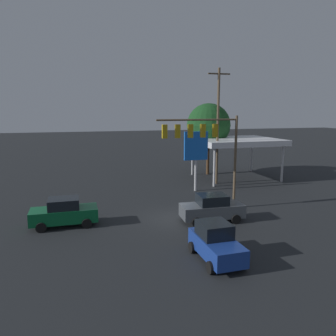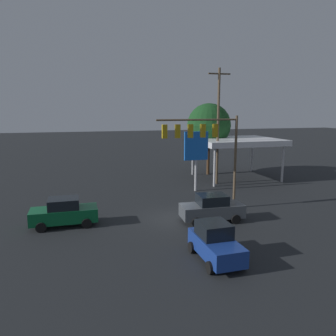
# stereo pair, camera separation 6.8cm
# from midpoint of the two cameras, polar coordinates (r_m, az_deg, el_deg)

# --- Properties ---
(ground_plane) EXTENTS (200.00, 200.00, 0.00)m
(ground_plane) POSITION_cam_midpoint_polar(r_m,az_deg,el_deg) (24.24, 1.22, -8.65)
(ground_plane) COLOR black
(traffic_signal_assembly) EXTENTS (6.47, 0.43, 7.36)m
(traffic_signal_assembly) POSITION_cam_midpoint_polar(r_m,az_deg,el_deg) (24.94, 6.17, 5.09)
(traffic_signal_assembly) COLOR brown
(traffic_signal_assembly) RESTS_ON ground
(utility_pole) EXTENTS (2.40, 0.26, 11.98)m
(utility_pole) POSITION_cam_midpoint_polar(r_m,az_deg,el_deg) (34.65, 8.60, 7.50)
(utility_pole) COLOR brown
(utility_pole) RESTS_ON ground
(gas_station_canopy) EXTENTS (9.21, 7.77, 4.58)m
(gas_station_canopy) POSITION_cam_midpoint_polar(r_m,az_deg,el_deg) (38.06, 11.64, 4.53)
(gas_station_canopy) COLOR silver
(gas_station_canopy) RESTS_ON ground
(price_sign) EXTENTS (2.34, 0.27, 5.77)m
(price_sign) POSITION_cam_midpoint_polar(r_m,az_deg,el_deg) (31.38, 4.83, 3.39)
(price_sign) COLOR #B7B7BC
(price_sign) RESTS_ON ground
(sedan_far) EXTENTS (4.41, 2.07, 1.93)m
(sedan_far) POSITION_cam_midpoint_polar(r_m,az_deg,el_deg) (23.43, -17.72, -7.37)
(sedan_far) COLOR #0C592D
(sedan_far) RESTS_ON ground
(hatchback_crossing) EXTENTS (2.03, 3.84, 1.97)m
(hatchback_crossing) POSITION_cam_midpoint_polar(r_m,az_deg,el_deg) (17.72, 8.21, -12.74)
(hatchback_crossing) COLOR navy
(hatchback_crossing) RESTS_ON ground
(sedan_waiting) EXTENTS (4.49, 2.24, 1.93)m
(sedan_waiting) POSITION_cam_midpoint_polar(r_m,az_deg,el_deg) (23.47, 7.59, -6.93)
(sedan_waiting) COLOR #474C51
(sedan_waiting) RESTS_ON ground
(street_tree) EXTENTS (5.21, 5.21, 8.57)m
(street_tree) POSITION_cam_midpoint_polar(r_m,az_deg,el_deg) (39.70, 7.02, 7.38)
(street_tree) COLOR #4C331E
(street_tree) RESTS_ON ground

